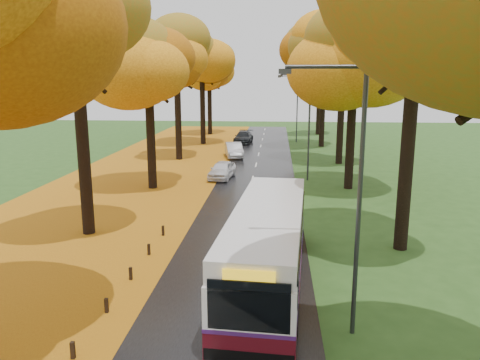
# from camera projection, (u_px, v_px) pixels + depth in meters

# --- Properties ---
(road) EXTENTS (6.50, 90.00, 0.04)m
(road) POSITION_uv_depth(u_px,v_px,m) (249.00, 195.00, 31.14)
(road) COLOR black
(road) RESTS_ON ground
(centre_line) EXTENTS (0.12, 90.00, 0.01)m
(centre_line) POSITION_uv_depth(u_px,v_px,m) (249.00, 194.00, 31.14)
(centre_line) COLOR silver
(centre_line) RESTS_ON road
(leaf_verge) EXTENTS (12.00, 90.00, 0.02)m
(leaf_verge) POSITION_uv_depth(u_px,v_px,m) (117.00, 192.00, 31.84)
(leaf_verge) COLOR #8D480C
(leaf_verge) RESTS_ON ground
(leaf_drift) EXTENTS (0.90, 90.00, 0.01)m
(leaf_drift) POSITION_uv_depth(u_px,v_px,m) (203.00, 193.00, 31.37)
(leaf_drift) COLOR #BC7D13
(leaf_drift) RESTS_ON road
(trees_left) EXTENTS (9.20, 74.00, 13.88)m
(trees_left) POSITION_uv_depth(u_px,v_px,m) (145.00, 49.00, 31.68)
(trees_left) COLOR black
(trees_left) RESTS_ON ground
(trees_right) EXTENTS (9.30, 74.20, 13.96)m
(trees_right) POSITION_uv_depth(u_px,v_px,m) (361.00, 46.00, 30.40)
(trees_right) COLOR black
(trees_right) RESTS_ON ground
(streetlamp_near) EXTENTS (2.45, 0.18, 8.00)m
(streetlamp_near) POSITION_uv_depth(u_px,v_px,m) (351.00, 182.00, 13.28)
(streetlamp_near) COLOR #333538
(streetlamp_near) RESTS_ON ground
(streetlamp_mid) EXTENTS (2.45, 0.18, 8.00)m
(streetlamp_mid) POSITION_uv_depth(u_px,v_px,m) (306.00, 118.00, 34.71)
(streetlamp_mid) COLOR #333538
(streetlamp_mid) RESTS_ON ground
(streetlamp_far) EXTENTS (2.45, 0.18, 8.00)m
(streetlamp_far) POSITION_uv_depth(u_px,v_px,m) (295.00, 103.00, 56.15)
(streetlamp_far) COLOR #333538
(streetlamp_far) RESTS_ON ground
(bus) EXTENTS (3.29, 11.14, 2.89)m
(bus) POSITION_uv_depth(u_px,v_px,m) (268.00, 244.00, 17.45)
(bus) COLOR #4B0B14
(bus) RESTS_ON road
(car_white) EXTENTS (2.10, 4.08, 1.33)m
(car_white) POSITION_uv_depth(u_px,v_px,m) (222.00, 170.00, 36.00)
(car_white) COLOR white
(car_white) RESTS_ON road
(car_silver) EXTENTS (2.31, 4.53, 1.42)m
(car_silver) POSITION_uv_depth(u_px,v_px,m) (234.00, 150.00, 45.74)
(car_silver) COLOR #929399
(car_silver) RESTS_ON road
(car_dark) EXTENTS (2.29, 4.92, 1.39)m
(car_dark) POSITION_uv_depth(u_px,v_px,m) (244.00, 137.00, 55.86)
(car_dark) COLOR black
(car_dark) RESTS_ON road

